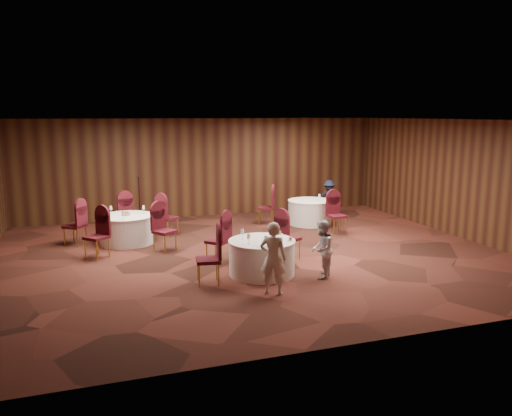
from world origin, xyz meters
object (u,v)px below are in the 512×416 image
object	(u,v)px
table_right	(310,212)
man_c	(329,198)
table_main	(262,257)
woman_a	(273,258)
table_left	(127,229)
mic_stand	(140,212)
woman_b	(322,249)

from	to	relation	value
table_right	man_c	xyz separation A→B (m)	(1.10, 0.91, 0.22)
table_main	table_right	world-z (taller)	same
table_right	woman_a	size ratio (longest dim) A/B	0.97
table_left	woman_a	size ratio (longest dim) A/B	1.03
table_left	man_c	distance (m)	6.80
table_main	mic_stand	world-z (taller)	mic_stand
woman_b	woman_a	bearing A→B (deg)	-29.45
table_left	table_right	size ratio (longest dim) A/B	1.06
table_right	mic_stand	distance (m)	5.18
table_left	woman_a	xyz separation A→B (m)	(2.34, -4.74, 0.32)
woman_a	woman_b	xyz separation A→B (m)	(1.28, 0.58, -0.09)
woman_a	table_left	bearing A→B (deg)	-34.09
woman_a	man_c	world-z (taller)	woman_a
woman_b	man_c	distance (m)	6.44
table_left	table_right	bearing A→B (deg)	6.45
woman_b	man_c	bearing A→B (deg)	-171.71
table_main	table_right	bearing A→B (deg)	54.36
table_main	mic_stand	bearing A→B (deg)	109.48
woman_a	woman_b	world-z (taller)	woman_a
mic_stand	woman_a	world-z (taller)	mic_stand
table_left	table_right	xyz separation A→B (m)	(5.52, 0.62, 0.00)
woman_b	table_right	bearing A→B (deg)	-165.63
man_c	table_right	bearing A→B (deg)	-108.21
table_main	mic_stand	size ratio (longest dim) A/B	0.94
mic_stand	woman_b	size ratio (longest dim) A/B	1.24
woman_b	table_main	bearing A→B (deg)	-82.25
woman_a	man_c	xyz separation A→B (m)	(4.28, 6.27, -0.10)
table_main	woman_b	xyz separation A→B (m)	(1.10, -0.59, 0.23)
table_left	woman_a	distance (m)	5.29
table_main	table_left	size ratio (longest dim) A/B	0.98
table_right	man_c	bearing A→B (deg)	39.74
table_left	woman_b	size ratio (longest dim) A/B	1.19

